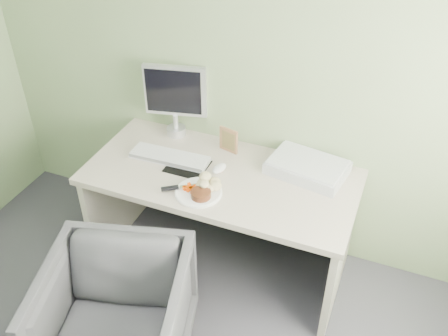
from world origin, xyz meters
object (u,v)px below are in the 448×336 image
at_px(scanner, 307,168).
at_px(plate, 199,192).
at_px(desk, 221,198).
at_px(monitor, 175,97).
at_px(desk_chair, 118,318).

bearing_deg(scanner, plate, -131.51).
xyz_separation_m(desk, monitor, (-0.44, 0.31, 0.45)).
distance_m(scanner, desk_chair, 1.34).
bearing_deg(plate, desk, 76.99).
relative_size(desk, monitor, 3.36).
relative_size(desk, desk_chair, 2.16).
xyz_separation_m(scanner, desk_chair, (-0.69, -1.07, -0.43)).
bearing_deg(plate, monitor, 126.70).
relative_size(plate, scanner, 0.60).
height_order(plate, scanner, scanner).
distance_m(desk, plate, 0.29).
xyz_separation_m(desk, desk_chair, (-0.23, -0.86, -0.21)).
xyz_separation_m(desk, plate, (-0.05, -0.21, 0.19)).
relative_size(scanner, desk_chair, 0.60).
xyz_separation_m(plate, monitor, (-0.39, 0.52, 0.26)).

